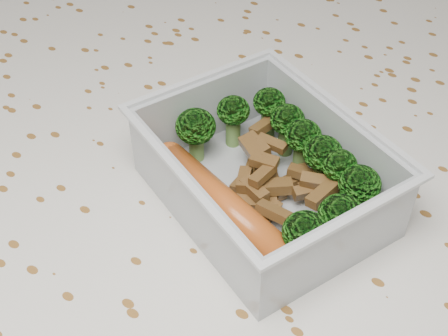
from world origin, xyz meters
The scene contains 6 objects.
dining_table centered at (0.00, 0.00, 0.67)m, with size 1.40×0.90×0.75m.
tablecloth centered at (0.00, 0.00, 0.72)m, with size 1.46×0.96×0.19m.
lunch_container centered at (0.03, 0.01, 0.78)m, with size 0.22×0.20×0.07m.
broccoli_florets centered at (0.04, 0.03, 0.79)m, with size 0.17×0.13×0.05m.
meat_pile centered at (0.03, 0.02, 0.77)m, with size 0.11×0.09×0.03m.
sausage centered at (0.02, -0.03, 0.78)m, with size 0.16×0.06×0.03m.
Camera 1 is at (0.21, -0.27, 1.11)m, focal length 50.00 mm.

